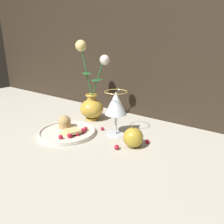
# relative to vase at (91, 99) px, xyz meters

# --- Properties ---
(ground_plane) EXTENTS (2.40, 2.40, 0.00)m
(ground_plane) POSITION_rel_vase_xyz_m (0.13, -0.10, -0.10)
(ground_plane) COLOR #B7B2A3
(ground_plane) RESTS_ON ground
(vase) EXTENTS (0.18, 0.11, 0.36)m
(vase) POSITION_rel_vase_xyz_m (0.00, 0.00, 0.00)
(vase) COLOR gold
(vase) RESTS_ON ground_plane
(plate_with_pastries) EXTENTS (0.23, 0.23, 0.06)m
(plate_with_pastries) POSITION_rel_vase_xyz_m (0.03, -0.19, -0.09)
(plate_with_pastries) COLOR silver
(plate_with_pastries) RESTS_ON ground_plane
(wine_glass) EXTENTS (0.09, 0.09, 0.18)m
(wine_glass) POSITION_rel_vase_xyz_m (0.19, -0.07, 0.02)
(wine_glass) COLOR silver
(wine_glass) RESTS_ON ground_plane
(apple_beside_vase) EXTENTS (0.07, 0.07, 0.08)m
(apple_beside_vase) POSITION_rel_vase_xyz_m (0.31, -0.13, -0.06)
(apple_beside_vase) COLOR #B2932D
(apple_beside_vase) RESTS_ON ground_plane
(berry_near_plate) EXTENTS (0.02, 0.02, 0.02)m
(berry_near_plate) POSITION_rel_vase_xyz_m (0.34, -0.07, -0.09)
(berry_near_plate) COLOR #AD192D
(berry_near_plate) RESTS_ON ground_plane
(berry_front_center) EXTENTS (0.02, 0.02, 0.02)m
(berry_front_center) POSITION_rel_vase_xyz_m (0.27, -0.18, -0.09)
(berry_front_center) COLOR #AD192D
(berry_front_center) RESTS_ON ground_plane
(berry_by_glass_stem) EXTENTS (0.02, 0.02, 0.02)m
(berry_by_glass_stem) POSITION_rel_vase_xyz_m (0.27, -0.06, -0.09)
(berry_by_glass_stem) COLOR #AD192D
(berry_by_glass_stem) RESTS_ON ground_plane
(berry_under_candlestick) EXTENTS (0.01, 0.01, 0.01)m
(berry_under_candlestick) POSITION_rel_vase_xyz_m (0.13, -0.08, -0.09)
(berry_under_candlestick) COLOR #AD192D
(berry_under_candlestick) RESTS_ON ground_plane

